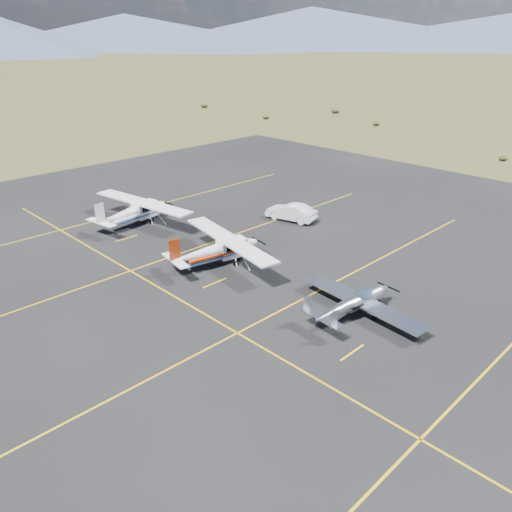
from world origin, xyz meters
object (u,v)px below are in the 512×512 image
aircraft_cessna (217,249)px  sedan (291,212)px  aircraft_low_wing (355,302)px  aircraft_plain (133,211)px

aircraft_cessna → sedan: aircraft_cessna is taller
aircraft_low_wing → aircraft_plain: 22.18m
aircraft_plain → sedan: (10.47, -8.66, -0.47)m
sedan → aircraft_low_wing: bearing=41.3°
aircraft_low_wing → aircraft_plain: (-0.97, 22.16, 0.34)m
aircraft_cessna → sedan: size_ratio=2.33×
aircraft_plain → sedan: 13.60m
aircraft_low_wing → aircraft_plain: size_ratio=0.78×
aircraft_cessna → aircraft_plain: (0.16, 11.16, 0.04)m
aircraft_low_wing → sedan: aircraft_low_wing is taller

